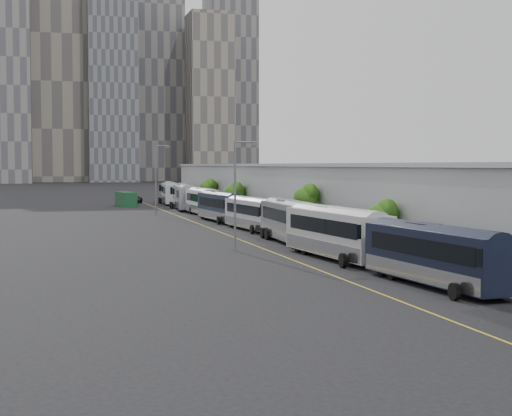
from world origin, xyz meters
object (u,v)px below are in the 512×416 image
object	(u,v)px
bus_6	(204,204)
street_lamp_near	(237,188)
bus_7	(185,199)
suv	(133,200)
bus_5	(221,209)
bus_8	(171,195)
street_lamp_far	(157,175)
bus_4	(253,217)
bus_3	(292,225)
bus_2	(336,237)
shipping_container	(126,199)
bus_1	(435,261)

from	to	relation	value
bus_6	street_lamp_near	bearing A→B (deg)	-99.60
bus_7	suv	xyz separation A→B (m)	(-5.64, 22.29, -0.98)
bus_5	street_lamp_near	size ratio (longest dim) A/B	1.43
suv	bus_8	bearing A→B (deg)	-16.14
bus_7	street_lamp_near	size ratio (longest dim) A/B	1.55
bus_6	bus_7	distance (m)	13.58
bus_7	bus_5	bearing A→B (deg)	-85.42
street_lamp_far	bus_7	bearing A→B (deg)	65.27
bus_4	bus_5	size ratio (longest dim) A/B	0.95
bus_6	suv	bearing A→B (deg)	97.82
bus_4	bus_7	size ratio (longest dim) A/B	0.88
bus_3	street_lamp_far	size ratio (longest dim) A/B	1.36
bus_3	bus_8	size ratio (longest dim) A/B	0.97
bus_5	bus_6	bearing A→B (deg)	84.20
bus_2	bus_3	bearing A→B (deg)	83.12
suv	bus_7	bearing A→B (deg)	-53.37
bus_3	bus_6	world-z (taller)	bus_3
bus_8	suv	bearing A→B (deg)	146.37
bus_5	bus_6	world-z (taller)	bus_6
bus_5	bus_7	bearing A→B (deg)	86.14
bus_2	bus_5	size ratio (longest dim) A/B	1.05
bus_6	street_lamp_far	bearing A→B (deg)	176.33
bus_7	bus_6	bearing A→B (deg)	-83.54
bus_7	bus_8	xyz separation A→B (m)	(0.56, 17.34, -0.02)
bus_7	street_lamp_near	world-z (taller)	street_lamp_near
bus_4	bus_7	distance (m)	40.17
bus_5	bus_3	bearing A→B (deg)	-92.65
bus_3	shipping_container	size ratio (longest dim) A/B	2.15
bus_1	bus_2	xyz separation A→B (m)	(-0.73, 13.97, 0.12)
bus_6	bus_1	bearing A→B (deg)	-91.55
bus_2	street_lamp_near	world-z (taller)	street_lamp_near
bus_3	bus_5	bearing A→B (deg)	93.34
bus_3	bus_5	distance (m)	27.55
bus_3	shipping_container	world-z (taller)	bus_3
bus_5	street_lamp_near	bearing A→B (deg)	-103.73
bus_1	street_lamp_near	bearing A→B (deg)	102.13
bus_8	street_lamp_far	size ratio (longest dim) A/B	1.41
bus_2	bus_7	xyz separation A→B (m)	(0.14, 66.69, 0.06)
bus_6	bus_8	size ratio (longest dim) A/B	0.93
street_lamp_far	shipping_container	bearing A→B (deg)	93.85
bus_5	bus_1	bearing A→B (deg)	-92.87
bus_3	bus_8	world-z (taller)	bus_8
bus_7	shipping_container	size ratio (longest dim) A/B	2.26
street_lamp_far	suv	bearing A→B (deg)	89.19
bus_2	suv	bearing A→B (deg)	88.92
bus_4	bus_7	world-z (taller)	bus_7
bus_6	bus_7	xyz separation A→B (m)	(-0.39, 13.57, 0.12)
bus_8	suv	size ratio (longest dim) A/B	2.68
bus_3	bus_4	world-z (taller)	bus_3
street_lamp_far	shipping_container	xyz separation A→B (m)	(-1.74, 25.85, -4.36)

